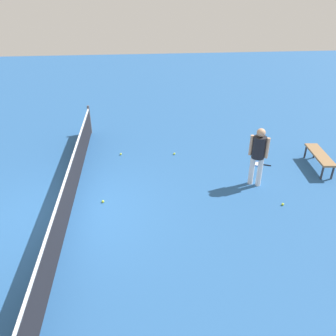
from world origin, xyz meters
name	(u,v)px	position (x,y,z in m)	size (l,w,h in m)	color
ground_plane	(71,212)	(0.00, 0.00, 0.00)	(40.00, 40.00, 0.00)	#265693
court_net	(68,196)	(0.00, 0.00, 0.50)	(10.09, 0.09, 1.07)	#4C4C51
player_near_side	(258,152)	(0.88, -4.98, 1.01)	(0.46, 0.50, 1.70)	white
tennis_racket_near_player	(258,164)	(2.02, -5.48, 0.01)	(0.41, 0.60, 0.03)	blue
tennis_ball_near_player	(103,201)	(0.36, -0.78, 0.03)	(0.07, 0.07, 0.07)	#C6E033
tennis_ball_by_net	(174,154)	(2.93, -2.93, 0.03)	(0.07, 0.07, 0.07)	#C6E033
tennis_ball_midcourt	(283,204)	(-0.19, -5.40, 0.03)	(0.07, 0.07, 0.07)	#C6E033
tennis_ball_baseline	(121,154)	(3.07, -1.17, 0.03)	(0.07, 0.07, 0.07)	#C6E033
courtside_bench	(320,156)	(1.63, -7.22, 0.42)	(1.53, 0.53, 0.48)	olive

